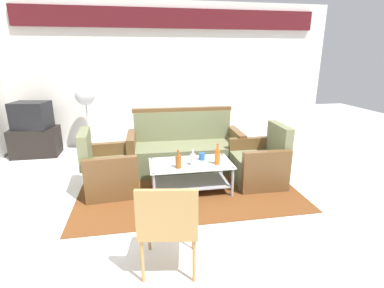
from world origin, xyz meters
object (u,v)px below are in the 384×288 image
(armchair_left, at_px, (109,171))
(television, at_px, (31,115))
(bottle_clear, at_px, (193,159))
(wicker_chair, at_px, (168,221))
(bottle_orange, at_px, (217,156))
(armchair_right, at_px, (259,164))
(pedestal_fan, at_px, (85,99))
(bottle_brown, at_px, (178,161))
(tv_stand, at_px, (36,142))
(couch, at_px, (185,150))
(coffee_table, at_px, (191,173))
(cup, at_px, (202,156))

(armchair_left, distance_m, television, 2.35)
(bottle_clear, bearing_deg, wicker_chair, -108.10)
(bottle_orange, bearing_deg, armchair_right, 17.12)
(pedestal_fan, bearing_deg, television, -177.13)
(bottle_brown, height_order, television, television)
(bottle_clear, bearing_deg, armchair_right, 10.37)
(armchair_right, relative_size, tv_stand, 1.06)
(armchair_left, bearing_deg, pedestal_fan, -168.09)
(armchair_left, height_order, television, television)
(bottle_brown, bearing_deg, pedestal_fan, 123.47)
(armchair_right, relative_size, bottle_clear, 3.86)
(couch, relative_size, television, 2.71)
(coffee_table, distance_m, tv_stand, 3.24)
(armchair_right, distance_m, bottle_brown, 1.26)
(coffee_table, bearing_deg, bottle_clear, -79.36)
(couch, bearing_deg, bottle_orange, 108.51)
(pedestal_fan, bearing_deg, armchair_right, -35.88)
(armchair_right, bearing_deg, armchair_left, 88.39)
(bottle_clear, bearing_deg, bottle_orange, -4.89)
(bottle_brown, bearing_deg, armchair_right, 11.64)
(bottle_brown, xyz_separation_m, tv_stand, (-2.38, 2.12, -0.24))
(tv_stand, relative_size, television, 1.19)
(bottle_orange, xyz_separation_m, tv_stand, (-2.90, 2.08, -0.26))
(armchair_left, bearing_deg, tv_stand, -144.40)
(bottle_clear, bearing_deg, cup, 47.60)
(couch, relative_size, cup, 18.16)
(wicker_chair, bearing_deg, armchair_left, 119.99)
(armchair_left, bearing_deg, bottle_clear, 71.18)
(armchair_left, height_order, bottle_clear, armchair_left)
(coffee_table, distance_m, bottle_orange, 0.43)
(pedestal_fan, bearing_deg, bottle_clear, -52.17)
(bottle_clear, xyz_separation_m, cup, (0.16, 0.17, -0.03))
(bottle_orange, xyz_separation_m, bottle_brown, (-0.52, -0.04, -0.02))
(pedestal_fan, bearing_deg, couch, -35.65)
(couch, relative_size, pedestal_fan, 1.43)
(coffee_table, relative_size, bottle_brown, 4.60)
(bottle_clear, bearing_deg, television, 141.46)
(armchair_right, distance_m, pedestal_fan, 3.35)
(couch, distance_m, television, 2.89)
(bottle_clear, bearing_deg, tv_stand, 141.49)
(bottle_orange, height_order, bottle_clear, bottle_orange)
(television, bearing_deg, armchair_right, 163.06)
(bottle_clear, relative_size, cup, 2.20)
(armchair_right, height_order, bottle_orange, armchair_right)
(armchair_left, xyz_separation_m, armchair_right, (2.12, -0.10, 0.00))
(bottle_clear, xyz_separation_m, wicker_chair, (-0.46, -1.42, 0.00))
(tv_stand, bearing_deg, wicker_chair, -58.65)
(bottle_clear, bearing_deg, pedestal_fan, 127.83)
(wicker_chair, bearing_deg, couch, 87.29)
(couch, bearing_deg, armchair_left, 29.84)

